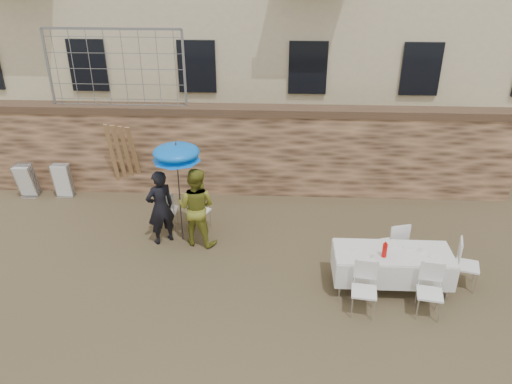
{
  "coord_description": "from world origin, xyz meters",
  "views": [
    {
      "loc": [
        0.83,
        -6.43,
        5.79
      ],
      "look_at": [
        0.4,
        2.2,
        1.4
      ],
      "focal_mm": 35.0,
      "sensor_mm": 36.0,
      "label": 1
    }
  ],
  "objects_px": {
    "banquet_table": "(393,254)",
    "table_chair_front_right": "(430,292)",
    "couple_chair_right": "(199,210)",
    "chair_stack_right": "(64,179)",
    "man_suit": "(160,207)",
    "umbrella": "(176,155)",
    "woman_dress": "(196,207)",
    "table_chair_back": "(394,242)",
    "chair_stack_left": "(29,178)",
    "soda_bottle": "(385,250)",
    "couple_chair_left": "(167,209)",
    "table_chair_side": "(468,265)",
    "table_chair_front_left": "(364,290)"
  },
  "relations": [
    {
      "from": "woman_dress",
      "to": "couple_chair_left",
      "type": "relative_size",
      "value": 1.78
    },
    {
      "from": "table_chair_back",
      "to": "woman_dress",
      "type": "bearing_deg",
      "value": -23.45
    },
    {
      "from": "umbrella",
      "to": "soda_bottle",
      "type": "xyz_separation_m",
      "value": [
        3.93,
        -1.6,
        -1.05
      ]
    },
    {
      "from": "couple_chair_right",
      "to": "chair_stack_right",
      "type": "bearing_deg",
      "value": 0.06
    },
    {
      "from": "couple_chair_right",
      "to": "table_chair_front_left",
      "type": "height_order",
      "value": "same"
    },
    {
      "from": "soda_bottle",
      "to": "table_chair_front_right",
      "type": "xyz_separation_m",
      "value": [
        0.7,
        -0.6,
        -0.43
      ]
    },
    {
      "from": "man_suit",
      "to": "couple_chair_right",
      "type": "height_order",
      "value": "man_suit"
    },
    {
      "from": "table_chair_front_right",
      "to": "table_chair_back",
      "type": "distance_m",
      "value": 1.58
    },
    {
      "from": "man_suit",
      "to": "umbrella",
      "type": "xyz_separation_m",
      "value": [
        0.4,
        0.1,
        1.14
      ]
    },
    {
      "from": "table_chair_front_right",
      "to": "chair_stack_left",
      "type": "xyz_separation_m",
      "value": [
        -8.83,
        4.11,
        -0.02
      ]
    },
    {
      "from": "table_chair_front_left",
      "to": "table_chair_side",
      "type": "bearing_deg",
      "value": 31.09
    },
    {
      "from": "couple_chair_right",
      "to": "table_chair_side",
      "type": "height_order",
      "value": "same"
    },
    {
      "from": "soda_bottle",
      "to": "table_chair_back",
      "type": "relative_size",
      "value": 0.27
    },
    {
      "from": "soda_bottle",
      "to": "table_chair_back",
      "type": "distance_m",
      "value": 1.11
    },
    {
      "from": "umbrella",
      "to": "banquet_table",
      "type": "relative_size",
      "value": 0.99
    },
    {
      "from": "banquet_table",
      "to": "chair_stack_left",
      "type": "relative_size",
      "value": 2.28
    },
    {
      "from": "table_chair_front_right",
      "to": "table_chair_side",
      "type": "distance_m",
      "value": 1.24
    },
    {
      "from": "banquet_table",
      "to": "table_chair_front_right",
      "type": "xyz_separation_m",
      "value": [
        0.5,
        -0.75,
        -0.25
      ]
    },
    {
      "from": "man_suit",
      "to": "table_chair_side",
      "type": "relative_size",
      "value": 1.72
    },
    {
      "from": "man_suit",
      "to": "woman_dress",
      "type": "bearing_deg",
      "value": 142.6
    },
    {
      "from": "table_chair_front_left",
      "to": "table_chair_front_right",
      "type": "xyz_separation_m",
      "value": [
        1.1,
        0.0,
        0.0
      ]
    },
    {
      "from": "table_chair_front_right",
      "to": "chair_stack_left",
      "type": "bearing_deg",
      "value": 165.01
    },
    {
      "from": "woman_dress",
      "to": "table_chair_back",
      "type": "bearing_deg",
      "value": -173.65
    },
    {
      "from": "soda_bottle",
      "to": "chair_stack_right",
      "type": "distance_m",
      "value": 8.05
    },
    {
      "from": "woman_dress",
      "to": "umbrella",
      "type": "xyz_separation_m",
      "value": [
        -0.35,
        0.1,
        1.1
      ]
    },
    {
      "from": "table_chair_side",
      "to": "chair_stack_left",
      "type": "distance_m",
      "value": 10.26
    },
    {
      "from": "man_suit",
      "to": "table_chair_front_left",
      "type": "xyz_separation_m",
      "value": [
        3.93,
        -2.1,
        -0.34
      ]
    },
    {
      "from": "couple_chair_right",
      "to": "chair_stack_left",
      "type": "xyz_separation_m",
      "value": [
        -4.5,
        1.45,
        -0.02
      ]
    },
    {
      "from": "umbrella",
      "to": "couple_chair_right",
      "type": "xyz_separation_m",
      "value": [
        0.3,
        0.45,
        -1.48
      ]
    },
    {
      "from": "umbrella",
      "to": "table_chair_front_right",
      "type": "distance_m",
      "value": 5.34
    },
    {
      "from": "couple_chair_left",
      "to": "couple_chair_right",
      "type": "xyz_separation_m",
      "value": [
        0.7,
        0.0,
        0.0
      ]
    },
    {
      "from": "banquet_table",
      "to": "table_chair_side",
      "type": "relative_size",
      "value": 2.19
    },
    {
      "from": "man_suit",
      "to": "banquet_table",
      "type": "bearing_deg",
      "value": 125.96
    },
    {
      "from": "couple_chair_right",
      "to": "chair_stack_right",
      "type": "relative_size",
      "value": 1.04
    },
    {
      "from": "couple_chair_left",
      "to": "banquet_table",
      "type": "xyz_separation_m",
      "value": [
        4.53,
        -1.9,
        0.25
      ]
    },
    {
      "from": "man_suit",
      "to": "table_chair_back",
      "type": "bearing_deg",
      "value": 135.91
    },
    {
      "from": "chair_stack_left",
      "to": "chair_stack_right",
      "type": "distance_m",
      "value": 0.9
    },
    {
      "from": "woman_dress",
      "to": "banquet_table",
      "type": "bearing_deg",
      "value": 174.57
    },
    {
      "from": "table_chair_back",
      "to": "chair_stack_right",
      "type": "height_order",
      "value": "table_chair_back"
    },
    {
      "from": "chair_stack_right",
      "to": "man_suit",
      "type": "bearing_deg",
      "value": -34.62
    },
    {
      "from": "couple_chair_right",
      "to": "table_chair_back",
      "type": "height_order",
      "value": "same"
    },
    {
      "from": "soda_bottle",
      "to": "table_chair_front_right",
      "type": "distance_m",
      "value": 1.02
    },
    {
      "from": "umbrella",
      "to": "banquet_table",
      "type": "distance_m",
      "value": 4.55
    },
    {
      "from": "table_chair_front_right",
      "to": "banquet_table",
      "type": "bearing_deg",
      "value": 133.64
    },
    {
      "from": "man_suit",
      "to": "chair_stack_left",
      "type": "height_order",
      "value": "man_suit"
    },
    {
      "from": "table_chair_front_left",
      "to": "chair_stack_left",
      "type": "relative_size",
      "value": 1.04
    },
    {
      "from": "man_suit",
      "to": "banquet_table",
      "type": "height_order",
      "value": "man_suit"
    },
    {
      "from": "woman_dress",
      "to": "chair_stack_right",
      "type": "bearing_deg",
      "value": -14.46
    },
    {
      "from": "chair_stack_right",
      "to": "soda_bottle",
      "type": "bearing_deg",
      "value": -25.87
    },
    {
      "from": "soda_bottle",
      "to": "chair_stack_left",
      "type": "relative_size",
      "value": 0.28
    }
  ]
}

